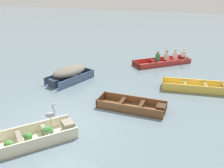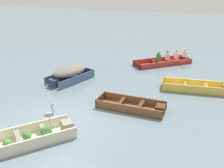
{
  "view_description": "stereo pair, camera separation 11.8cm",
  "coord_description": "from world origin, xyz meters",
  "px_view_note": "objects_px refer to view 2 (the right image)",
  "views": [
    {
      "loc": [
        4.73,
        -6.65,
        4.87
      ],
      "look_at": [
        0.65,
        3.72,
        0.35
      ],
      "focal_mm": 40.0,
      "sensor_mm": 36.0,
      "label": 1
    },
    {
      "loc": [
        4.84,
        -6.6,
        4.87
      ],
      "look_at": [
        0.65,
        3.72,
        0.35
      ],
      "focal_mm": 40.0,
      "sensor_mm": 36.0,
      "label": 2
    }
  ],
  "objects_px": {
    "dinghy_cream_foreground": "(36,136)",
    "skiff_slate_blue_near_moored": "(70,73)",
    "skiff_wooden_brown_far_moored": "(134,106)",
    "skiff_yellow_mid_moored": "(198,88)",
    "heron_on_dinghy": "(49,114)",
    "rowboat_red_with_crew": "(166,61)"
  },
  "relations": [
    {
      "from": "skiff_yellow_mid_moored",
      "to": "heron_on_dinghy",
      "type": "bearing_deg",
      "value": -125.48
    },
    {
      "from": "dinghy_cream_foreground",
      "to": "rowboat_red_with_crew",
      "type": "bearing_deg",
      "value": 76.76
    },
    {
      "from": "rowboat_red_with_crew",
      "to": "heron_on_dinghy",
      "type": "xyz_separation_m",
      "value": [
        -2.02,
        -9.85,
        0.7
      ]
    },
    {
      "from": "skiff_slate_blue_near_moored",
      "to": "rowboat_red_with_crew",
      "type": "relative_size",
      "value": 0.78
    },
    {
      "from": "skiff_yellow_mid_moored",
      "to": "rowboat_red_with_crew",
      "type": "height_order",
      "value": "rowboat_red_with_crew"
    },
    {
      "from": "skiff_slate_blue_near_moored",
      "to": "skiff_wooden_brown_far_moored",
      "type": "distance_m",
      "value": 4.52
    },
    {
      "from": "skiff_wooden_brown_far_moored",
      "to": "skiff_yellow_mid_moored",
      "type": "bearing_deg",
      "value": 52.13
    },
    {
      "from": "dinghy_cream_foreground",
      "to": "skiff_yellow_mid_moored",
      "type": "height_order",
      "value": "dinghy_cream_foreground"
    },
    {
      "from": "dinghy_cream_foreground",
      "to": "skiff_wooden_brown_far_moored",
      "type": "height_order",
      "value": "dinghy_cream_foreground"
    },
    {
      "from": "skiff_yellow_mid_moored",
      "to": "skiff_wooden_brown_far_moored",
      "type": "relative_size",
      "value": 1.16
    },
    {
      "from": "dinghy_cream_foreground",
      "to": "rowboat_red_with_crew",
      "type": "xyz_separation_m",
      "value": [
        2.4,
        10.2,
        0.04
      ]
    },
    {
      "from": "skiff_slate_blue_near_moored",
      "to": "skiff_yellow_mid_moored",
      "type": "relative_size",
      "value": 0.84
    },
    {
      "from": "dinghy_cream_foreground",
      "to": "skiff_slate_blue_near_moored",
      "type": "height_order",
      "value": "skiff_slate_blue_near_moored"
    },
    {
      "from": "rowboat_red_with_crew",
      "to": "skiff_slate_blue_near_moored",
      "type": "bearing_deg",
      "value": -129.74
    },
    {
      "from": "skiff_yellow_mid_moored",
      "to": "skiff_wooden_brown_far_moored",
      "type": "xyz_separation_m",
      "value": [
        -2.32,
        -2.99,
        -0.02
      ]
    },
    {
      "from": "skiff_slate_blue_near_moored",
      "to": "skiff_yellow_mid_moored",
      "type": "xyz_separation_m",
      "value": [
        6.46,
        1.2,
        -0.33
      ]
    },
    {
      "from": "heron_on_dinghy",
      "to": "skiff_slate_blue_near_moored",
      "type": "bearing_deg",
      "value": 114.31
    },
    {
      "from": "skiff_slate_blue_near_moored",
      "to": "rowboat_red_with_crew",
      "type": "bearing_deg",
      "value": 50.26
    },
    {
      "from": "dinghy_cream_foreground",
      "to": "skiff_yellow_mid_moored",
      "type": "xyz_separation_m",
      "value": [
        4.67,
        6.36,
        -0.02
      ]
    },
    {
      "from": "skiff_yellow_mid_moored",
      "to": "heron_on_dinghy",
      "type": "xyz_separation_m",
      "value": [
        -4.29,
        -6.02,
        0.75
      ]
    },
    {
      "from": "skiff_wooden_brown_far_moored",
      "to": "rowboat_red_with_crew",
      "type": "bearing_deg",
      "value": 89.57
    },
    {
      "from": "skiff_slate_blue_near_moored",
      "to": "skiff_wooden_brown_far_moored",
      "type": "xyz_separation_m",
      "value": [
        4.14,
        -1.78,
        -0.35
      ]
    }
  ]
}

